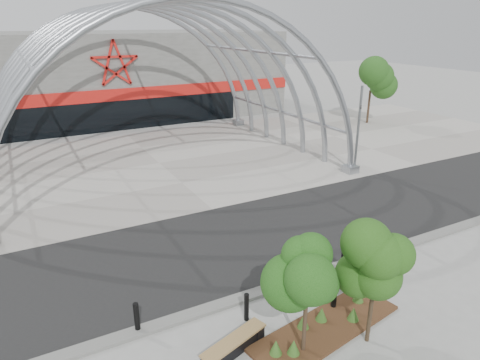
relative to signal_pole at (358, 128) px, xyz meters
name	(u,v)px	position (x,y,z in m)	size (l,w,h in m)	color
ground	(291,279)	(-10.45, -8.12, -2.81)	(140.00, 140.00, 0.00)	gray
road	(245,239)	(-10.45, -4.62, -2.80)	(140.00, 7.00, 0.02)	black
forecourt	(159,163)	(-10.45, 7.38, -2.79)	(60.00, 17.00, 0.04)	#9D978E
kerb	(295,281)	(-10.45, -8.37, -2.75)	(60.00, 0.50, 0.12)	slate
arena_building	(99,75)	(-10.45, 25.33, 1.18)	(34.00, 15.24, 8.00)	#64645F
vault_canopy	(159,163)	(-10.45, 7.38, -2.80)	(20.80, 15.80, 20.36)	#969AA0
planting_bed	(324,326)	(-11.13, -10.91, -2.68)	(5.45, 2.47, 0.56)	#3B2416
signal_pole	(358,128)	(0.00, 0.00, 0.00)	(0.31, 0.76, 5.38)	slate
street_tree_0	(308,271)	(-12.28, -11.39, -0.08)	(1.67, 1.67, 3.80)	#33271A
street_tree_1	(376,265)	(-10.30, -11.91, -0.20)	(1.54, 1.54, 3.63)	black
bench_0	(234,346)	(-14.03, -10.46, -2.58)	(2.28, 1.15, 0.47)	black
bench_1	(327,282)	(-9.60, -9.16, -2.62)	(1.86, 1.07, 0.39)	black
bollard_0	(137,318)	(-16.25, -8.30, -2.29)	(0.17, 0.17, 1.04)	black
bollard_1	(247,307)	(-13.03, -9.37, -2.33)	(0.15, 0.15, 0.97)	black
bollard_2	(334,294)	(-10.21, -10.24, -2.25)	(0.18, 0.18, 1.13)	black
bollard_3	(343,258)	(-8.39, -8.59, -2.27)	(0.17, 0.17, 1.09)	black
bollard_4	(387,253)	(-6.55, -8.99, -2.33)	(0.15, 0.15, 0.97)	black
bg_tree_1	(372,77)	(10.55, 9.88, 1.44)	(2.70, 2.70, 5.91)	#2F2115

